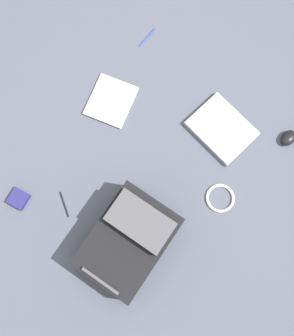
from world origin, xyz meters
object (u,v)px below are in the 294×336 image
at_px(backpack, 129,240).
at_px(computer_mouse, 288,138).
at_px(laptop, 222,129).
at_px(pen_blue, 64,204).
at_px(pen_black, 147,37).
at_px(earbud_pouch, 19,199).
at_px(book_blue, 111,101).
at_px(cable_coil, 220,198).

bearing_deg(backpack, computer_mouse, -117.33).
xyz_separation_m(laptop, pen_blue, (0.49, 0.73, -0.01)).
xyz_separation_m(pen_black, earbud_pouch, (0.11, 1.07, 0.01)).
relative_size(book_blue, cable_coil, 1.88).
height_order(laptop, computer_mouse, computer_mouse).
height_order(backpack, cable_coil, backpack).
xyz_separation_m(backpack, laptop, (-0.12, -0.71, -0.08)).
bearing_deg(earbud_pouch, pen_black, -95.65).
xyz_separation_m(backpack, earbud_pouch, (0.57, 0.10, -0.08)).
bearing_deg(cable_coil, pen_blue, 32.33).
xyz_separation_m(backpack, pen_black, (0.47, -0.97, -0.09)).
relative_size(backpack, laptop, 1.29).
bearing_deg(backpack, pen_black, -64.25).
relative_size(pen_black, earbud_pouch, 1.51).
height_order(cable_coil, earbud_pouch, earbud_pouch).
bearing_deg(cable_coil, book_blue, -12.79).
height_order(computer_mouse, pen_blue, computer_mouse).
relative_size(backpack, pen_black, 3.60).
bearing_deg(laptop, pen_blue, 56.07).
distance_m(cable_coil, pen_blue, 0.77).
height_order(backpack, computer_mouse, backpack).
xyz_separation_m(computer_mouse, earbud_pouch, (1.01, 0.94, -0.01)).
bearing_deg(computer_mouse, cable_coil, 81.84).
bearing_deg(book_blue, earbud_pouch, 79.04).
bearing_deg(earbud_pouch, pen_blue, -156.75).
bearing_deg(laptop, backpack, 80.54).
relative_size(cable_coil, pen_blue, 1.09).
height_order(cable_coil, pen_black, cable_coil).
relative_size(laptop, computer_mouse, 3.94).
bearing_deg(book_blue, backpack, 128.39).
height_order(laptop, pen_blue, laptop).
height_order(pen_blue, earbud_pouch, earbud_pouch).
xyz_separation_m(pen_blue, earbud_pouch, (0.20, 0.09, 0.01)).
relative_size(backpack, pen_blue, 3.56).
bearing_deg(book_blue, pen_blue, 97.57).
bearing_deg(cable_coil, laptop, -63.14).
relative_size(book_blue, earbud_pouch, 3.11).
height_order(backpack, pen_black, backpack).
bearing_deg(backpack, cable_coil, -125.02).
bearing_deg(computer_mouse, book_blue, 28.48).
bearing_deg(pen_black, cable_coil, 142.54).
bearing_deg(earbud_pouch, computer_mouse, -137.05).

